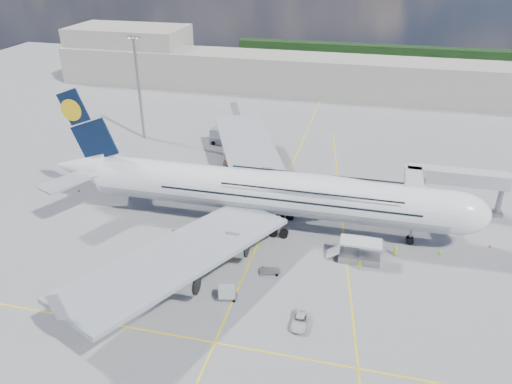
% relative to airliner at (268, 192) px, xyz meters
% --- Properties ---
extents(ground, '(300.00, 300.00, 0.00)m').
position_rel_airliner_xyz_m(ground, '(-0.26, -10.00, -6.87)').
color(ground, gray).
rests_on(ground, ground).
extents(taxi_line_main, '(0.25, 220.00, 0.01)m').
position_rel_airliner_xyz_m(taxi_line_main, '(-0.26, -10.00, -6.86)').
color(taxi_line_main, yellow).
rests_on(taxi_line_main, ground).
extents(taxi_line_cross, '(120.00, 0.25, 0.01)m').
position_rel_airliner_xyz_m(taxi_line_cross, '(-0.26, -30.00, -6.86)').
color(taxi_line_cross, yellow).
rests_on(taxi_line_cross, ground).
extents(taxi_line_diag, '(14.16, 99.06, 0.01)m').
position_rel_airliner_xyz_m(taxi_line_diag, '(13.74, -0.00, -6.86)').
color(taxi_line_diag, yellow).
rests_on(taxi_line_diag, ground).
extents(airliner, '(77.26, 79.15, 23.71)m').
position_rel_airliner_xyz_m(airliner, '(0.00, 0.00, 0.00)').
color(airliner, white).
rests_on(airliner, ground).
extents(jet_bridge, '(18.80, 12.10, 8.50)m').
position_rel_airliner_xyz_m(jet_bridge, '(29.55, 10.94, -0.02)').
color(jet_bridge, '#B7B7BC').
rests_on(jet_bridge, ground).
extents(cargo_loader, '(8.53, 3.20, 3.67)m').
position_rel_airliner_xyz_m(cargo_loader, '(16.56, -7.11, -5.62)').
color(cargo_loader, silver).
rests_on(cargo_loader, ground).
extents(light_mast, '(3.00, 0.70, 25.50)m').
position_rel_airliner_xyz_m(light_mast, '(-40.26, 35.00, 6.34)').
color(light_mast, gray).
rests_on(light_mast, ground).
extents(terminal, '(180.00, 16.00, 12.00)m').
position_rel_airliner_xyz_m(terminal, '(-0.26, 85.00, -0.87)').
color(terminal, '#B2AD9E').
rests_on(terminal, ground).
extents(hangar, '(40.00, 22.00, 18.00)m').
position_rel_airliner_xyz_m(hangar, '(-70.26, 90.00, 2.13)').
color(hangar, '#B2AD9E').
rests_on(hangar, ground).
extents(tree_line, '(160.00, 6.00, 8.00)m').
position_rel_airliner_xyz_m(tree_line, '(39.74, 130.00, -2.87)').
color(tree_line, '#193814').
rests_on(tree_line, ground).
extents(dolly_row_a, '(3.12, 2.02, 0.43)m').
position_rel_airliner_xyz_m(dolly_row_a, '(-20.56, -19.70, -6.54)').
color(dolly_row_a, gray).
rests_on(dolly_row_a, ground).
extents(dolly_row_b, '(3.41, 2.71, 0.44)m').
position_rel_airliner_xyz_m(dolly_row_b, '(-10.61, -15.70, -6.53)').
color(dolly_row_b, gray).
rests_on(dolly_row_b, ground).
extents(dolly_row_c, '(3.84, 2.80, 2.18)m').
position_rel_airliner_xyz_m(dolly_row_c, '(-6.32, -8.11, -5.69)').
color(dolly_row_c, gray).
rests_on(dolly_row_c, ground).
extents(dolly_back, '(2.92, 2.41, 0.38)m').
position_rel_airliner_xyz_m(dolly_back, '(-14.52, -6.65, -6.58)').
color(dolly_back, gray).
rests_on(dolly_back, ground).
extents(dolly_nose_far, '(3.48, 2.54, 0.46)m').
position_rel_airliner_xyz_m(dolly_nose_far, '(3.45, -13.76, -6.51)').
color(dolly_nose_far, gray).
rests_on(dolly_nose_far, ground).
extents(dolly_nose_near, '(3.36, 2.29, 1.95)m').
position_rel_airliner_xyz_m(dolly_nose_near, '(-1.25, -21.18, -5.82)').
color(dolly_nose_near, gray).
rests_on(dolly_nose_near, ground).
extents(baggage_tug, '(2.83, 1.80, 1.64)m').
position_rel_airliner_xyz_m(baggage_tug, '(-11.13, -9.87, -6.14)').
color(baggage_tug, white).
rests_on(baggage_tug, ground).
extents(catering_truck_inner, '(6.84, 4.12, 3.81)m').
position_rel_airliner_xyz_m(catering_truck_inner, '(-12.08, 22.79, -5.07)').
color(catering_truck_inner, gray).
rests_on(catering_truck_inner, ground).
extents(catering_truck_outer, '(6.72, 2.73, 3.97)m').
position_rel_airliner_xyz_m(catering_truck_outer, '(-19.14, 35.45, -5.02)').
color(catering_truck_outer, gray).
rests_on(catering_truck_outer, ground).
extents(service_van, '(2.19, 4.59, 1.26)m').
position_rel_airliner_xyz_m(service_van, '(9.83, -24.03, -6.24)').
color(service_van, silver).
rests_on(service_van, ground).
extents(crew_nose, '(0.65, 0.53, 1.55)m').
position_rel_airliner_xyz_m(crew_nose, '(29.28, -2.94, -6.09)').
color(crew_nose, '#99E818').
rests_on(crew_nose, ground).
extents(crew_loader, '(0.96, 0.83, 1.67)m').
position_rel_airliner_xyz_m(crew_loader, '(16.88, -9.76, -6.03)').
color(crew_loader, '#AFEF19').
rests_on(crew_loader, ground).
extents(crew_wing, '(0.69, 0.98, 1.54)m').
position_rel_airliner_xyz_m(crew_wing, '(-7.35, -18.68, -6.10)').
color(crew_wing, '#ABF419').
rests_on(crew_wing, ground).
extents(crew_van, '(0.97, 0.94, 1.68)m').
position_rel_airliner_xyz_m(crew_van, '(22.34, -4.14, -6.03)').
color(crew_van, '#D0FD1A').
rests_on(crew_van, ground).
extents(crew_tug, '(1.03, 0.59, 1.59)m').
position_rel_airliner_xyz_m(crew_tug, '(-5.40, -12.12, -6.07)').
color(crew_tug, '#BBEA18').
rests_on(crew_tug, ground).
extents(cone_nose, '(0.45, 0.45, 0.57)m').
position_rel_airliner_xyz_m(cone_nose, '(37.83, 1.91, -6.59)').
color(cone_nose, '#FF630D').
rests_on(cone_nose, ground).
extents(cone_wing_left_inner, '(0.38, 0.38, 0.48)m').
position_rel_airliner_xyz_m(cone_wing_left_inner, '(-3.82, 17.31, -6.64)').
color(cone_wing_left_inner, '#FF630D').
rests_on(cone_wing_left_inner, ground).
extents(cone_wing_left_outer, '(0.48, 0.48, 0.61)m').
position_rel_airliner_xyz_m(cone_wing_left_outer, '(-8.33, 21.10, -6.57)').
color(cone_wing_left_outer, '#FF630D').
rests_on(cone_wing_left_outer, ground).
extents(cone_wing_right_inner, '(0.41, 0.41, 0.52)m').
position_rel_airliner_xyz_m(cone_wing_right_inner, '(-2.63, -12.05, -6.62)').
color(cone_wing_right_inner, '#FF630D').
rests_on(cone_wing_right_inner, ground).
extents(cone_wing_right_outer, '(0.44, 0.44, 0.56)m').
position_rel_airliner_xyz_m(cone_wing_right_outer, '(-17.83, -30.95, -6.60)').
color(cone_wing_right_outer, '#FF630D').
rests_on(cone_wing_right_outer, ground).
extents(cone_tail, '(0.46, 0.46, 0.58)m').
position_rel_airliner_xyz_m(cone_tail, '(-40.23, 3.88, -6.59)').
color(cone_tail, '#FF630D').
rests_on(cone_tail, ground).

